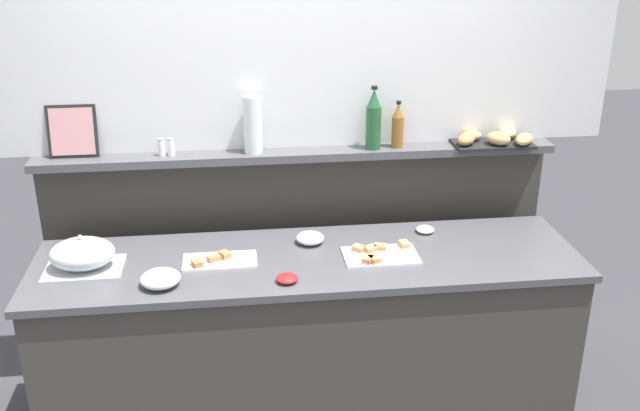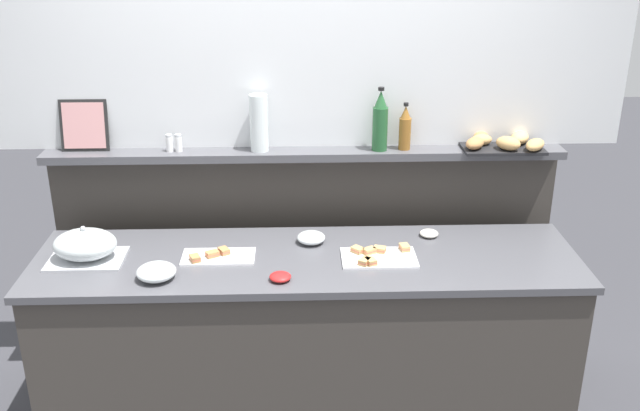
{
  "view_description": "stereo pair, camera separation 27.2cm",
  "coord_description": "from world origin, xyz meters",
  "px_view_note": "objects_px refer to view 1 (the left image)",
  "views": [
    {
      "loc": [
        -0.31,
        -2.96,
        2.4
      ],
      "look_at": [
        0.06,
        0.1,
        1.13
      ],
      "focal_mm": 40.55,
      "sensor_mm": 36.0,
      "label": 1
    },
    {
      "loc": [
        -0.04,
        -2.98,
        2.4
      ],
      "look_at": [
        0.06,
        0.1,
        1.13
      ],
      "focal_mm": 40.55,
      "sensor_mm": 36.0,
      "label": 2
    }
  ],
  "objects_px": {
    "water_carafe": "(253,125)",
    "pepper_shaker": "(171,147)",
    "bread_basket": "(491,138)",
    "glass_bowl_medium": "(310,238)",
    "vinegar_bottle_amber": "(398,127)",
    "condiment_bowl_red": "(425,229)",
    "salt_shaker": "(162,147)",
    "condiment_bowl_teal": "(287,278)",
    "wine_bottle_green": "(373,121)",
    "sandwich_platter_side": "(218,260)",
    "sandwich_platter_front": "(379,254)",
    "glass_bowl_large": "(160,279)",
    "framed_picture": "(72,131)",
    "serving_cloche": "(83,255)"
  },
  "relations": [
    {
      "from": "condiment_bowl_red",
      "to": "salt_shaker",
      "type": "height_order",
      "value": "salt_shaker"
    },
    {
      "from": "wine_bottle_green",
      "to": "salt_shaker",
      "type": "xyz_separation_m",
      "value": [
        -1.04,
        0.01,
        -0.1
      ]
    },
    {
      "from": "vinegar_bottle_amber",
      "to": "framed_picture",
      "type": "bearing_deg",
      "value": 178.59
    },
    {
      "from": "pepper_shaker",
      "to": "framed_picture",
      "type": "bearing_deg",
      "value": 175.23
    },
    {
      "from": "salt_shaker",
      "to": "condiment_bowl_teal",
      "type": "bearing_deg",
      "value": -50.23
    },
    {
      "from": "sandwich_platter_front",
      "to": "framed_picture",
      "type": "distance_m",
      "value": 1.57
    },
    {
      "from": "condiment_bowl_teal",
      "to": "framed_picture",
      "type": "distance_m",
      "value": 1.28
    },
    {
      "from": "sandwich_platter_front",
      "to": "vinegar_bottle_amber",
      "type": "bearing_deg",
      "value": 69.66
    },
    {
      "from": "glass_bowl_large",
      "to": "pepper_shaker",
      "type": "distance_m",
      "value": 0.74
    },
    {
      "from": "sandwich_platter_front",
      "to": "glass_bowl_large",
      "type": "xyz_separation_m",
      "value": [
        -0.98,
        -0.16,
        0.02
      ]
    },
    {
      "from": "wine_bottle_green",
      "to": "vinegar_bottle_amber",
      "type": "height_order",
      "value": "wine_bottle_green"
    },
    {
      "from": "condiment_bowl_red",
      "to": "salt_shaker",
      "type": "distance_m",
      "value": 1.35
    },
    {
      "from": "condiment_bowl_teal",
      "to": "pepper_shaker",
      "type": "bearing_deg",
      "value": 127.43
    },
    {
      "from": "serving_cloche",
      "to": "framed_picture",
      "type": "height_order",
      "value": "framed_picture"
    },
    {
      "from": "condiment_bowl_teal",
      "to": "salt_shaker",
      "type": "xyz_separation_m",
      "value": [
        -0.55,
        0.66,
        0.4
      ]
    },
    {
      "from": "glass_bowl_large",
      "to": "framed_picture",
      "type": "distance_m",
      "value": 0.92
    },
    {
      "from": "serving_cloche",
      "to": "condiment_bowl_teal",
      "type": "xyz_separation_m",
      "value": [
        0.89,
        -0.22,
        -0.06
      ]
    },
    {
      "from": "sandwich_platter_side",
      "to": "glass_bowl_large",
      "type": "relative_size",
      "value": 1.94
    },
    {
      "from": "glass_bowl_medium",
      "to": "condiment_bowl_red",
      "type": "xyz_separation_m",
      "value": [
        0.58,
        0.05,
        -0.01
      ]
    },
    {
      "from": "water_carafe",
      "to": "pepper_shaker",
      "type": "bearing_deg",
      "value": 180.0
    },
    {
      "from": "sandwich_platter_front",
      "to": "vinegar_bottle_amber",
      "type": "relative_size",
      "value": 1.45
    },
    {
      "from": "bread_basket",
      "to": "water_carafe",
      "type": "relative_size",
      "value": 1.54
    },
    {
      "from": "sandwich_platter_front",
      "to": "wine_bottle_green",
      "type": "relative_size",
      "value": 1.09
    },
    {
      "from": "glass_bowl_medium",
      "to": "condiment_bowl_red",
      "type": "relative_size",
      "value": 1.49
    },
    {
      "from": "sandwich_platter_side",
      "to": "bread_basket",
      "type": "distance_m",
      "value": 1.51
    },
    {
      "from": "glass_bowl_medium",
      "to": "condiment_bowl_red",
      "type": "distance_m",
      "value": 0.58
    },
    {
      "from": "sandwich_platter_side",
      "to": "wine_bottle_green",
      "type": "relative_size",
      "value": 1.05
    },
    {
      "from": "wine_bottle_green",
      "to": "condiment_bowl_red",
      "type": "bearing_deg",
      "value": -43.72
    },
    {
      "from": "sandwich_platter_side",
      "to": "condiment_bowl_red",
      "type": "distance_m",
      "value": 1.04
    },
    {
      "from": "glass_bowl_medium",
      "to": "vinegar_bottle_amber",
      "type": "distance_m",
      "value": 0.71
    },
    {
      "from": "vinegar_bottle_amber",
      "to": "salt_shaker",
      "type": "relative_size",
      "value": 2.71
    },
    {
      "from": "bread_basket",
      "to": "sandwich_platter_front",
      "type": "bearing_deg",
      "value": -145.45
    },
    {
      "from": "glass_bowl_medium",
      "to": "water_carafe",
      "type": "relative_size",
      "value": 0.48
    },
    {
      "from": "wine_bottle_green",
      "to": "water_carafe",
      "type": "distance_m",
      "value": 0.59
    },
    {
      "from": "condiment_bowl_red",
      "to": "condiment_bowl_teal",
      "type": "height_order",
      "value": "condiment_bowl_teal"
    },
    {
      "from": "glass_bowl_medium",
      "to": "framed_picture",
      "type": "relative_size",
      "value": 0.54
    },
    {
      "from": "pepper_shaker",
      "to": "sandwich_platter_front",
      "type": "bearing_deg",
      "value": -26.16
    },
    {
      "from": "pepper_shaker",
      "to": "bread_basket",
      "type": "height_order",
      "value": "pepper_shaker"
    },
    {
      "from": "serving_cloche",
      "to": "glass_bowl_large",
      "type": "height_order",
      "value": "serving_cloche"
    },
    {
      "from": "sandwich_platter_side",
      "to": "salt_shaker",
      "type": "relative_size",
      "value": 3.83
    },
    {
      "from": "glass_bowl_large",
      "to": "water_carafe",
      "type": "bearing_deg",
      "value": 55.54
    },
    {
      "from": "sandwich_platter_front",
      "to": "pepper_shaker",
      "type": "relative_size",
      "value": 3.94
    },
    {
      "from": "glass_bowl_medium",
      "to": "condiment_bowl_teal",
      "type": "bearing_deg",
      "value": -110.72
    },
    {
      "from": "sandwich_platter_front",
      "to": "condiment_bowl_red",
      "type": "relative_size",
      "value": 3.77
    },
    {
      "from": "salt_shaker",
      "to": "water_carafe",
      "type": "xyz_separation_m",
      "value": [
        0.44,
        0.0,
        0.1
      ]
    },
    {
      "from": "glass_bowl_large",
      "to": "pepper_shaker",
      "type": "xyz_separation_m",
      "value": [
        0.03,
        0.63,
        0.39
      ]
    },
    {
      "from": "sandwich_platter_front",
      "to": "glass_bowl_medium",
      "type": "relative_size",
      "value": 2.53
    },
    {
      "from": "glass_bowl_large",
      "to": "water_carafe",
      "type": "xyz_separation_m",
      "value": [
        0.43,
        0.63,
        0.48
      ]
    },
    {
      "from": "sandwich_platter_side",
      "to": "bread_basket",
      "type": "xyz_separation_m",
      "value": [
        1.39,
        0.42,
        0.4
      ]
    },
    {
      "from": "glass_bowl_large",
      "to": "wine_bottle_green",
      "type": "bearing_deg",
      "value": 31.08
    }
  ]
}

